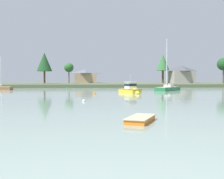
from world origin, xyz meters
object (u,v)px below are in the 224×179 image
Objects in this scene: cruiser_yellow at (131,91)px; mooring_buoy_orange at (95,94)px; mooring_buoy_green at (67,89)px; dinghy_orange at (140,120)px; sailboat_green at (168,89)px; mooring_buoy_white at (84,101)px.

mooring_buoy_orange is at bearing -160.57° from cruiser_yellow.
cruiser_yellow is 26.21m from mooring_buoy_green.
cruiser_yellow is 35.45m from dinghy_orange.
mooring_buoy_green reaches higher than mooring_buoy_orange.
mooring_buoy_orange is (-17.86, -14.22, -0.18)m from sailboat_green.
cruiser_yellow is at bearing 81.29° from dinghy_orange.
sailboat_green is at bearing 38.52° from mooring_buoy_orange.
dinghy_orange is at bearing -87.01° from mooring_buoy_orange.
cruiser_yellow reaches higher than dinghy_orange.
sailboat_green is 1.74× the size of cruiser_yellow.
mooring_buoy_white is (-19.77, -29.94, -0.19)m from sailboat_green.
sailboat_green is at bearing 56.56° from mooring_buoy_white.
dinghy_orange reaches higher than mooring_buoy_orange.
mooring_buoy_green is at bearing 120.96° from cruiser_yellow.
mooring_buoy_white is at bearing -123.44° from sailboat_green.
sailboat_green is 3.54× the size of dinghy_orange.
sailboat_green is 35.88m from mooring_buoy_white.
mooring_buoy_green is 25.78m from mooring_buoy_orange.
mooring_buoy_green is (-8.11, 57.51, -0.04)m from dinghy_orange.
sailboat_green is 22.83m from mooring_buoy_orange.
cruiser_yellow is at bearing 63.75° from mooring_buoy_white.
mooring_buoy_green is at bearing 96.31° from mooring_buoy_white.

